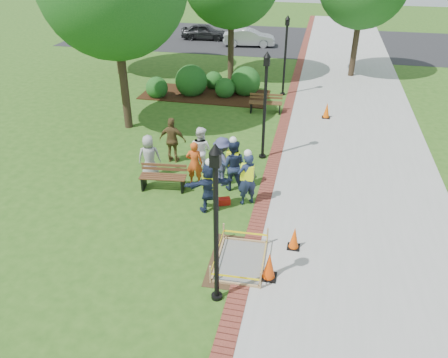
% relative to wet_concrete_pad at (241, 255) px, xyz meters
% --- Properties ---
extents(ground, '(100.00, 100.00, 0.00)m').
position_rel_wet_concrete_pad_xyz_m(ground, '(-1.57, 1.54, -0.23)').
color(ground, '#285116').
rests_on(ground, ground).
extents(sidewalk, '(6.00, 60.00, 0.02)m').
position_rel_wet_concrete_pad_xyz_m(sidewalk, '(3.43, 11.54, -0.22)').
color(sidewalk, '#9E9E99').
rests_on(sidewalk, ground).
extents(brick_edging, '(0.50, 60.00, 0.03)m').
position_rel_wet_concrete_pad_xyz_m(brick_edging, '(0.18, 11.54, -0.22)').
color(brick_edging, maroon).
rests_on(brick_edging, ground).
extents(mulch_bed, '(7.00, 3.00, 0.05)m').
position_rel_wet_concrete_pad_xyz_m(mulch_bed, '(-4.57, 13.54, -0.21)').
color(mulch_bed, '#381E0F').
rests_on(mulch_bed, ground).
extents(parking_lot, '(36.00, 12.00, 0.01)m').
position_rel_wet_concrete_pad_xyz_m(parking_lot, '(-1.57, 28.54, -0.23)').
color(parking_lot, black).
rests_on(parking_lot, ground).
extents(wet_concrete_pad, '(1.78, 2.36, 0.55)m').
position_rel_wet_concrete_pad_xyz_m(wet_concrete_pad, '(0.00, 0.00, 0.00)').
color(wet_concrete_pad, '#47331E').
rests_on(wet_concrete_pad, ground).
extents(bench_near, '(1.68, 0.73, 0.88)m').
position_rel_wet_concrete_pad_xyz_m(bench_near, '(-3.40, 3.30, 0.05)').
color(bench_near, brown).
rests_on(bench_near, ground).
extents(bench_far, '(1.69, 0.68, 0.89)m').
position_rel_wet_concrete_pad_xyz_m(bench_far, '(-0.90, 11.61, 0.05)').
color(bench_far, brown).
rests_on(bench_far, ground).
extents(cone_front, '(0.42, 0.42, 0.83)m').
position_rel_wet_concrete_pad_xyz_m(cone_front, '(0.84, -0.47, 0.17)').
color(cone_front, black).
rests_on(cone_front, ground).
extents(cone_back, '(0.36, 0.36, 0.71)m').
position_rel_wet_concrete_pad_xyz_m(cone_back, '(1.39, 0.94, 0.11)').
color(cone_back, black).
rests_on(cone_back, ground).
extents(cone_far, '(0.39, 0.39, 0.77)m').
position_rel_wet_concrete_pad_xyz_m(cone_far, '(2.12, 11.48, 0.14)').
color(cone_far, black).
rests_on(cone_far, ground).
extents(toolbox, '(0.50, 0.39, 0.22)m').
position_rel_wet_concrete_pad_xyz_m(toolbox, '(-1.10, 2.79, -0.12)').
color(toolbox, '#9F130C').
rests_on(toolbox, ground).
extents(lamp_near, '(0.28, 0.28, 4.26)m').
position_rel_wet_concrete_pad_xyz_m(lamp_near, '(-0.32, -1.46, 2.25)').
color(lamp_near, black).
rests_on(lamp_near, ground).
extents(lamp_mid, '(0.28, 0.28, 4.26)m').
position_rel_wet_concrete_pad_xyz_m(lamp_mid, '(-0.32, 6.54, 2.25)').
color(lamp_mid, black).
rests_on(lamp_mid, ground).
extents(lamp_far, '(0.28, 0.28, 4.26)m').
position_rel_wet_concrete_pad_xyz_m(lamp_far, '(-0.32, 14.54, 2.25)').
color(lamp_far, black).
rests_on(lamp_far, ground).
extents(shrub_a, '(1.21, 1.21, 1.21)m').
position_rel_wet_concrete_pad_xyz_m(shrub_a, '(-7.06, 12.66, -0.23)').
color(shrub_a, '#144818').
rests_on(shrub_a, ground).
extents(shrub_b, '(1.78, 1.78, 1.78)m').
position_rel_wet_concrete_pad_xyz_m(shrub_b, '(-5.33, 13.51, -0.23)').
color(shrub_b, '#144818').
rests_on(shrub_b, ground).
extents(shrub_c, '(1.12, 1.12, 1.12)m').
position_rel_wet_concrete_pad_xyz_m(shrub_c, '(-3.42, 13.52, -0.23)').
color(shrub_c, '#144818').
rests_on(shrub_c, ground).
extents(shrub_d, '(1.67, 1.67, 1.67)m').
position_rel_wet_concrete_pad_xyz_m(shrub_d, '(-2.40, 14.21, -0.23)').
color(shrub_d, '#144818').
rests_on(shrub_d, ground).
extents(shrub_e, '(1.06, 1.06, 1.06)m').
position_rel_wet_concrete_pad_xyz_m(shrub_e, '(-4.38, 14.84, -0.23)').
color(shrub_e, '#144818').
rests_on(shrub_e, ground).
extents(casual_person_a, '(0.61, 0.50, 1.65)m').
position_rel_wet_concrete_pad_xyz_m(casual_person_a, '(-4.17, 4.05, 0.59)').
color(casual_person_a, '#969696').
rests_on(casual_person_a, ground).
extents(casual_person_b, '(0.57, 0.41, 1.65)m').
position_rel_wet_concrete_pad_xyz_m(casual_person_b, '(-2.41, 3.92, 0.59)').
color(casual_person_b, '#C84917').
rests_on(casual_person_b, ground).
extents(casual_person_c, '(0.67, 0.54, 1.82)m').
position_rel_wet_concrete_pad_xyz_m(casual_person_c, '(-2.43, 4.83, 0.67)').
color(casual_person_c, white).
rests_on(casual_person_c, ground).
extents(casual_person_d, '(0.59, 0.38, 1.83)m').
position_rel_wet_concrete_pad_xyz_m(casual_person_d, '(-3.72, 5.43, 0.68)').
color(casual_person_d, brown).
rests_on(casual_person_d, ground).
extents(casual_person_e, '(0.68, 0.66, 1.82)m').
position_rel_wet_concrete_pad_xyz_m(casual_person_e, '(-1.43, 4.10, 0.67)').
color(casual_person_e, '#373960').
rests_on(casual_person_e, ground).
extents(hivis_worker_a, '(0.66, 0.57, 1.89)m').
position_rel_wet_concrete_pad_xyz_m(hivis_worker_a, '(-1.46, 2.35, 0.70)').
color(hivis_worker_a, '#171F3D').
rests_on(hivis_worker_a, ground).
extents(hivis_worker_b, '(0.70, 0.66, 1.99)m').
position_rel_wet_concrete_pad_xyz_m(hivis_worker_b, '(-0.36, 3.02, 0.75)').
color(hivis_worker_b, '#152238').
rests_on(hivis_worker_b, ground).
extents(hivis_worker_c, '(0.61, 0.41, 2.01)m').
position_rel_wet_concrete_pad_xyz_m(hivis_worker_c, '(-1.01, 3.87, 0.76)').
color(hivis_worker_c, '#17253C').
rests_on(hivis_worker_c, ground).
extents(parked_car_a, '(2.12, 4.43, 1.41)m').
position_rel_wet_concrete_pad_xyz_m(parked_car_a, '(-8.28, 27.51, -0.23)').
color(parked_car_a, '#252527').
rests_on(parked_car_a, ground).
extents(parked_car_b, '(2.46, 4.65, 1.45)m').
position_rel_wet_concrete_pad_xyz_m(parked_car_b, '(-4.18, 25.89, -0.23)').
color(parked_car_b, '#B9B9BF').
rests_on(parked_car_b, ground).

